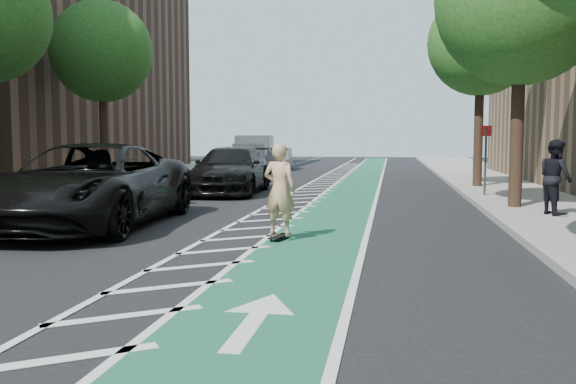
% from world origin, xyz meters
% --- Properties ---
extents(ground, '(120.00, 120.00, 0.00)m').
position_xyz_m(ground, '(0.00, 0.00, 0.00)').
color(ground, black).
rests_on(ground, ground).
extents(bike_lane, '(2.00, 90.00, 0.01)m').
position_xyz_m(bike_lane, '(3.00, 10.00, 0.01)').
color(bike_lane, '#164E37').
rests_on(bike_lane, ground).
extents(buffer_strip, '(1.40, 90.00, 0.01)m').
position_xyz_m(buffer_strip, '(1.50, 10.00, 0.01)').
color(buffer_strip, silver).
rests_on(buffer_strip, ground).
extents(sidewalk_right, '(5.00, 90.00, 0.15)m').
position_xyz_m(sidewalk_right, '(9.50, 10.00, 0.07)').
color(sidewalk_right, gray).
rests_on(sidewalk_right, ground).
extents(curb_right, '(0.12, 90.00, 0.16)m').
position_xyz_m(curb_right, '(7.05, 10.00, 0.08)').
color(curb_right, gray).
rests_on(curb_right, ground).
extents(curb_left, '(0.12, 90.00, 0.16)m').
position_xyz_m(curb_left, '(-7.05, 10.00, 0.08)').
color(curb_left, gray).
rests_on(curb_left, ground).
extents(building_left_far, '(14.00, 22.00, 18.00)m').
position_xyz_m(building_left_far, '(-17.50, 24.00, 9.00)').
color(building_left_far, brown).
rests_on(building_left_far, ground).
extents(tree_r_d, '(4.20, 4.20, 7.90)m').
position_xyz_m(tree_r_d, '(7.90, 16.00, 5.77)').
color(tree_r_d, '#382619').
rests_on(tree_r_d, ground).
extents(tree_l_d, '(4.20, 4.20, 7.90)m').
position_xyz_m(tree_l_d, '(-7.90, 16.00, 5.77)').
color(tree_l_d, '#382619').
rests_on(tree_l_d, ground).
extents(sign_post, '(0.35, 0.08, 2.47)m').
position_xyz_m(sign_post, '(7.60, 12.00, 1.35)').
color(sign_post, '#4C4C4C').
rests_on(sign_post, ground).
extents(skateboard, '(0.37, 0.75, 0.10)m').
position_xyz_m(skateboard, '(2.30, 2.70, 0.08)').
color(skateboard, black).
rests_on(skateboard, ground).
extents(skateboarder, '(0.76, 0.59, 1.86)m').
position_xyz_m(skateboarder, '(2.30, 2.70, 1.03)').
color(skateboarder, tan).
rests_on(skateboarder, skateboard).
extents(suv_near, '(3.62, 7.14, 1.93)m').
position_xyz_m(suv_near, '(-2.40, 3.88, 0.97)').
color(suv_near, black).
rests_on(suv_near, ground).
extents(suv_far, '(2.68, 6.06, 1.73)m').
position_xyz_m(suv_far, '(-1.43, 12.88, 0.86)').
color(suv_far, black).
rests_on(suv_far, ground).
extents(car_silver, '(2.11, 4.11, 1.34)m').
position_xyz_m(car_silver, '(-5.23, 24.37, 0.67)').
color(car_silver, '#98999E').
rests_on(car_silver, ground).
extents(car_grey, '(1.99, 4.51, 1.44)m').
position_xyz_m(car_grey, '(-2.80, 30.18, 0.72)').
color(car_grey, slate).
rests_on(car_grey, ground).
extents(pedestrian, '(0.94, 1.08, 1.87)m').
position_xyz_m(pedestrian, '(8.52, 6.77, 1.09)').
color(pedestrian, black).
rests_on(pedestrian, sidewalk_right).
extents(box_truck, '(2.98, 5.70, 2.28)m').
position_xyz_m(box_truck, '(-5.56, 34.79, 1.05)').
color(box_truck, silver).
rests_on(box_truck, ground).
extents(barrel_a, '(0.61, 0.61, 0.83)m').
position_xyz_m(barrel_a, '(-2.20, 8.54, 0.39)').
color(barrel_a, '#FF590D').
rests_on(barrel_a, ground).
extents(barrel_b, '(0.68, 0.68, 0.92)m').
position_xyz_m(barrel_b, '(-2.52, 9.50, 0.44)').
color(barrel_b, '#EC4B0C').
rests_on(barrel_b, ground).
extents(barrel_c, '(0.70, 0.70, 0.96)m').
position_xyz_m(barrel_c, '(-2.40, 16.74, 0.45)').
color(barrel_c, '#DE5C0B').
rests_on(barrel_c, ground).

